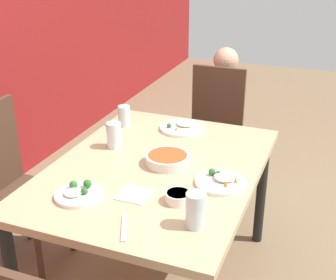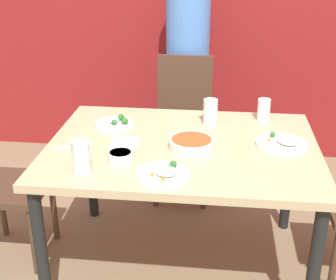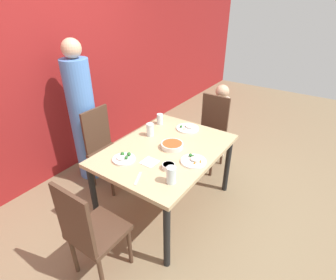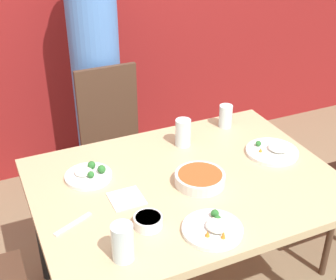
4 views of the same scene
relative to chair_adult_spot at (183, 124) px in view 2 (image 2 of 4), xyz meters
The scene contains 14 objects.
ground_plane 1.00m from the chair_adult_spot, 85.57° to the right, with size 10.00×10.00×0.00m, color #847051.
dining_table 0.87m from the chair_adult_spot, 85.57° to the right, with size 1.37×1.01×0.75m.
chair_adult_spot is the anchor object (origin of this frame).
person_adult 0.43m from the chair_adult_spot, 90.00° to the left, with size 0.31×0.31×1.73m.
bowl_curry 0.94m from the chair_adult_spot, 82.77° to the right, with size 0.23×0.23×0.05m.
plate_rice_adult 1.23m from the chair_adult_spot, 89.42° to the right, with size 0.24×0.24×0.05m.
plate_rice_child 0.77m from the chair_adult_spot, 117.12° to the right, with size 0.22×0.22×0.06m.
plate_noodles 1.02m from the chair_adult_spot, 54.97° to the right, with size 0.26×0.26×0.05m.
bowl_rice_small 1.13m from the chair_adult_spot, 101.03° to the right, with size 0.12×0.12×0.05m.
glass_water_tall 0.74m from the chair_adult_spot, 43.17° to the right, with size 0.07×0.07×0.13m.
glass_water_short 1.29m from the chair_adult_spot, 106.60° to the right, with size 0.08×0.08×0.15m.
glass_water_center 0.66m from the chair_adult_spot, 70.51° to the right, with size 0.08×0.08×0.14m.
napkin_folded 0.93m from the chair_adult_spot, 104.72° to the right, with size 0.14×0.14×0.01m.
fork_steel 1.08m from the chair_adult_spot, 116.98° to the right, with size 0.17×0.09×0.01m.
Camera 2 is at (0.17, -2.16, 1.74)m, focal length 50.00 mm.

